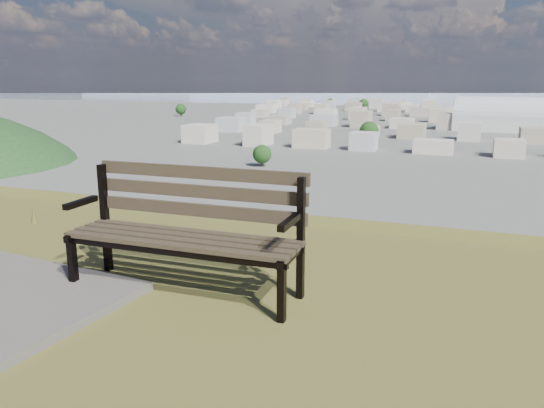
% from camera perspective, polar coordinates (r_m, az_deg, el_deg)
% --- Properties ---
extents(park_bench, '(1.90, 0.64, 0.99)m').
position_cam_1_polar(park_bench, '(4.30, -9.01, -2.07)').
color(park_bench, '#3A3022').
rests_on(park_bench, hilltop_mesa).
extents(arena, '(57.01, 29.21, 23.11)m').
position_cam_1_polar(arena, '(304.93, 24.26, 8.17)').
color(arena, silver).
rests_on(arena, ground).
extents(city_blocks, '(395.00, 361.00, 7.00)m').
position_cam_1_polar(city_blocks, '(396.85, 20.91, 9.12)').
color(city_blocks, beige).
rests_on(city_blocks, ground).
extents(city_trees, '(406.52, 387.20, 9.98)m').
position_cam_1_polar(city_trees, '(322.64, 16.10, 8.93)').
color(city_trees, '#37271B').
rests_on(city_trees, ground).
extents(bay_water, '(2400.00, 700.00, 0.12)m').
position_cam_1_polar(bay_water, '(902.13, 21.13, 10.76)').
color(bay_water, '#92A3BA').
rests_on(bay_water, ground).
extents(far_hills, '(2050.00, 340.00, 60.00)m').
position_cam_1_polar(far_hills, '(1406.02, 18.75, 12.59)').
color(far_hills, '#A5AECD').
rests_on(far_hills, ground).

